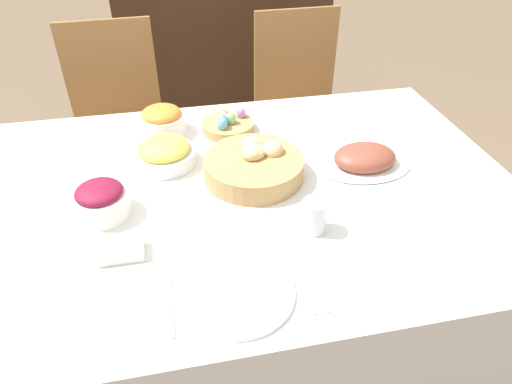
% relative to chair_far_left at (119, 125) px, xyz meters
% --- Properties ---
extents(ground_plane, '(12.00, 12.00, 0.00)m').
position_rel_chair_far_left_xyz_m(ground_plane, '(0.45, -0.92, -0.52)').
color(ground_plane, brown).
extents(dining_table, '(1.66, 1.15, 0.75)m').
position_rel_chair_far_left_xyz_m(dining_table, '(0.45, -0.92, -0.15)').
color(dining_table, silver).
rests_on(dining_table, ground).
extents(chair_far_left, '(0.44, 0.44, 0.98)m').
position_rel_chair_far_left_xyz_m(chair_far_left, '(0.00, 0.00, 0.00)').
color(chair_far_left, olive).
rests_on(chair_far_left, ground).
extents(chair_far_right, '(0.43, 0.43, 0.98)m').
position_rel_chair_far_left_xyz_m(chair_far_right, '(0.89, 0.00, 0.00)').
color(chair_far_right, olive).
rests_on(chair_far_right, ground).
extents(sideboard, '(1.24, 0.44, 0.96)m').
position_rel_chair_far_left_xyz_m(sideboard, '(0.62, 0.80, -0.05)').
color(sideboard, '#3D2616').
rests_on(sideboard, ground).
extents(bread_basket, '(0.31, 0.31, 0.11)m').
position_rel_chair_far_left_xyz_m(bread_basket, '(0.48, -0.86, 0.27)').
color(bread_basket, '#AD8451').
rests_on(bread_basket, dining_table).
extents(egg_basket, '(0.19, 0.19, 0.08)m').
position_rel_chair_far_left_xyz_m(egg_basket, '(0.45, -0.56, 0.25)').
color(egg_basket, '#AD8451').
rests_on(egg_basket, dining_table).
extents(ham_platter, '(0.31, 0.22, 0.08)m').
position_rel_chair_far_left_xyz_m(ham_platter, '(0.84, -0.88, 0.25)').
color(ham_platter, white).
rests_on(ham_platter, dining_table).
extents(beet_salad_bowl, '(0.15, 0.15, 0.10)m').
position_rel_chair_far_left_xyz_m(beet_salad_bowl, '(0.03, -0.97, 0.27)').
color(beet_salad_bowl, white).
rests_on(beet_salad_bowl, dining_table).
extents(carrot_bowl, '(0.16, 0.16, 0.10)m').
position_rel_chair_far_left_xyz_m(carrot_bowl, '(0.21, -0.53, 0.27)').
color(carrot_bowl, white).
rests_on(carrot_bowl, dining_table).
extents(pineapple_bowl, '(0.20, 0.20, 0.09)m').
position_rel_chair_far_left_xyz_m(pineapple_bowl, '(0.21, -0.74, 0.27)').
color(pineapple_bowl, silver).
rests_on(pineapple_bowl, dining_table).
extents(dinner_plate, '(0.26, 0.26, 0.01)m').
position_rel_chair_far_left_xyz_m(dinner_plate, '(0.35, -1.33, 0.23)').
color(dinner_plate, white).
rests_on(dinner_plate, dining_table).
extents(fork, '(0.01, 0.18, 0.00)m').
position_rel_chair_far_left_xyz_m(fork, '(0.20, -1.33, 0.23)').
color(fork, silver).
rests_on(fork, dining_table).
extents(knife, '(0.01, 0.18, 0.00)m').
position_rel_chair_far_left_xyz_m(knife, '(0.51, -1.33, 0.23)').
color(knife, silver).
rests_on(knife, dining_table).
extents(spoon, '(0.01, 0.18, 0.00)m').
position_rel_chair_far_left_xyz_m(spoon, '(0.54, -1.33, 0.23)').
color(spoon, silver).
rests_on(spoon, dining_table).
extents(drinking_cup, '(0.07, 0.07, 0.09)m').
position_rel_chair_far_left_xyz_m(drinking_cup, '(0.59, -1.15, 0.27)').
color(drinking_cup, silver).
rests_on(drinking_cup, dining_table).
extents(butter_dish, '(0.11, 0.07, 0.03)m').
position_rel_chair_far_left_xyz_m(butter_dish, '(0.09, -1.14, 0.24)').
color(butter_dish, white).
rests_on(butter_dish, dining_table).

